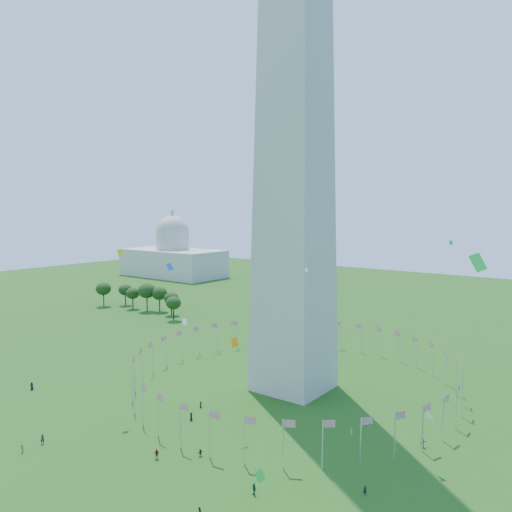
# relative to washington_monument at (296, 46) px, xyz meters

# --- Properties ---
(ground) EXTENTS (600.00, 600.00, 0.00)m
(ground) POSITION_rel_washington_monument_xyz_m (0.00, -50.00, -84.50)
(ground) COLOR #1B4B11
(ground) RESTS_ON ground
(washington_monument) EXTENTS (16.80, 16.80, 169.00)m
(washington_monument) POSITION_rel_washington_monument_xyz_m (0.00, 0.00, 0.00)
(washington_monument) COLOR beige
(washington_monument) RESTS_ON ground
(flag_ring) EXTENTS (80.24, 80.24, 9.00)m
(flag_ring) POSITION_rel_washington_monument_xyz_m (-0.00, 0.00, -80.00)
(flag_ring) COLOR silver
(flag_ring) RESTS_ON ground
(capitol_building) EXTENTS (70.00, 35.00, 46.00)m
(capitol_building) POSITION_rel_washington_monument_xyz_m (-180.00, 130.00, -61.50)
(capitol_building) COLOR beige
(capitol_building) RESTS_ON ground
(crowd) EXTENTS (98.41, 72.49, 2.00)m
(crowd) POSITION_rel_washington_monument_xyz_m (4.33, -44.19, -83.59)
(crowd) COLOR black
(crowd) RESTS_ON ground
(kites_aloft) EXTENTS (119.56, 77.67, 37.78)m
(kites_aloft) POSITION_rel_washington_monument_xyz_m (12.19, -27.54, -63.82)
(kites_aloft) COLOR white
(kites_aloft) RESTS_ON ground
(tree_line_west) EXTENTS (55.04, 15.41, 12.36)m
(tree_line_west) POSITION_rel_washington_monument_xyz_m (-106.10, 41.02, -79.13)
(tree_line_west) COLOR #264B19
(tree_line_west) RESTS_ON ground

